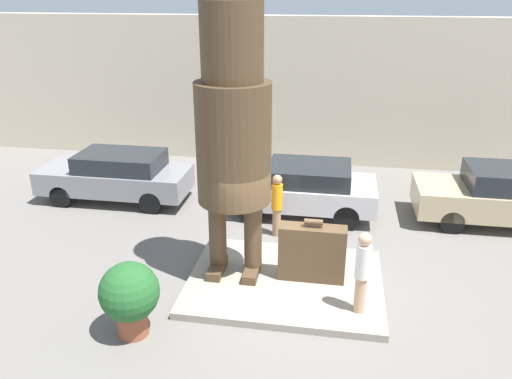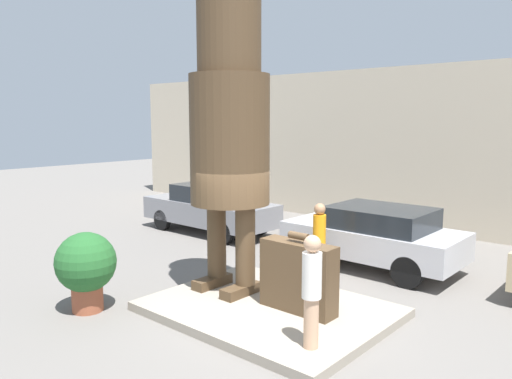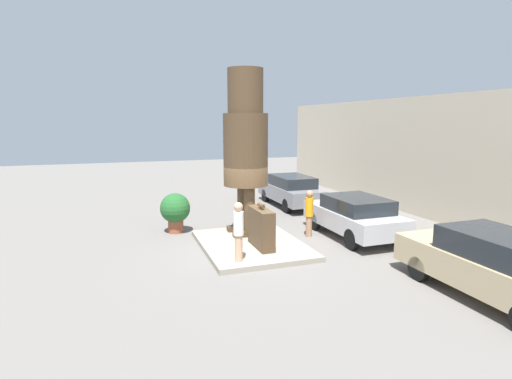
{
  "view_description": "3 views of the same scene",
  "coord_description": "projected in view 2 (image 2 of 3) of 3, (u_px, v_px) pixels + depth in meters",
  "views": [
    {
      "loc": [
        0.9,
        -9.13,
        5.95
      ],
      "look_at": [
        -0.6,
        -0.17,
        2.25
      ],
      "focal_mm": 35.0,
      "sensor_mm": 36.0,
      "label": 1
    },
    {
      "loc": [
        5.45,
        -6.6,
        3.47
      ],
      "look_at": [
        -0.43,
        0.14,
        2.2
      ],
      "focal_mm": 35.0,
      "sensor_mm": 36.0,
      "label": 2
    },
    {
      "loc": [
        11.78,
        -3.94,
        4.01
      ],
      "look_at": [
        -0.41,
        0.3,
        1.81
      ],
      "focal_mm": 28.0,
      "sensor_mm": 36.0,
      "label": 3
    }
  ],
  "objects": [
    {
      "name": "statue_figure",
      "position": [
        230.0,
        121.0,
        9.32
      ],
      "size": [
        1.51,
        1.51,
        5.58
      ],
      "color": "#4C3823",
      "rests_on": "pedestal"
    },
    {
      "name": "building_backdrop",
      "position": [
        449.0,
        150.0,
        14.87
      ],
      "size": [
        28.0,
        0.6,
        5.07
      ],
      "color": "beige",
      "rests_on": "ground_plane"
    },
    {
      "name": "ground_plane",
      "position": [
        269.0,
        313.0,
        8.96
      ],
      "size": [
        60.0,
        60.0,
        0.0
      ],
      "primitive_type": "plane",
      "color": "slate"
    },
    {
      "name": "worker_hivis",
      "position": [
        319.0,
        237.0,
        10.86
      ],
      "size": [
        0.28,
        0.28,
        1.66
      ],
      "color": "#A87A56",
      "rests_on": "ground_plane"
    },
    {
      "name": "planter_pot",
      "position": [
        86.0,
        266.0,
        8.98
      ],
      "size": [
        1.09,
        1.09,
        1.45
      ],
      "color": "brown",
      "rests_on": "ground_plane"
    },
    {
      "name": "pedestal",
      "position": [
        269.0,
        309.0,
        8.95
      ],
      "size": [
        4.1,
        3.14,
        0.16
      ],
      "color": "gray",
      "rests_on": "ground_plane"
    },
    {
      "name": "parked_car_silver",
      "position": [
        374.0,
        235.0,
        11.61
      ],
      "size": [
        4.06,
        1.87,
        1.45
      ],
      "rotation": [
        0.0,
        0.0,
        3.14
      ],
      "color": "#B7B7BC",
      "rests_on": "ground_plane"
    },
    {
      "name": "giant_suitcase",
      "position": [
        298.0,
        276.0,
        8.6
      ],
      "size": [
        1.4,
        0.42,
        1.39
      ],
      "color": "#4C3823",
      "rests_on": "pedestal"
    },
    {
      "name": "tourist",
      "position": [
        312.0,
        287.0,
        7.15
      ],
      "size": [
        0.29,
        0.29,
        1.68
      ],
      "color": "tan",
      "rests_on": "pedestal"
    },
    {
      "name": "parked_car_grey",
      "position": [
        211.0,
        207.0,
        15.24
      ],
      "size": [
        4.39,
        1.7,
        1.48
      ],
      "rotation": [
        0.0,
        0.0,
        3.14
      ],
      "color": "gray",
      "rests_on": "ground_plane"
    }
  ]
}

